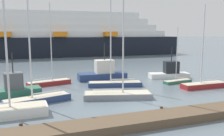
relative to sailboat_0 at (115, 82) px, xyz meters
The scene contains 13 objects.
ground_plane 8.36m from the sailboat_0, 92.13° to the right, with size 600.00×600.00×0.00m, color slate.
dock_pier 13.03m from the sailboat_0, 91.37° to the right, with size 27.22×2.53×0.80m.
sailboat_0 is the anchor object (origin of this frame).
sailboat_1 11.15m from the sailboat_0, 24.36° to the right, with size 6.04×1.59×10.19m.
sailboat_2 8.84m from the sailboat_0, ahead, with size 4.37×1.59×7.56m.
sailboat_3 5.66m from the sailboat_0, 107.62° to the right, with size 7.36×3.94×12.05m.
sailboat_4 14.78m from the sailboat_0, 148.55° to the right, with size 7.06×2.20×14.16m.
sailboat_5 10.74m from the sailboat_0, 155.33° to the right, with size 6.61×3.29×10.37m.
sailboat_7 8.63m from the sailboat_0, 155.56° to the left, with size 5.77×2.58×10.58m.
fishing_boat_0 4.86m from the sailboat_0, 90.38° to the left, with size 7.13×2.89×5.32m.
fishing_boat_1 10.28m from the sailboat_0, 14.90° to the left, with size 6.27×3.26×4.62m.
fishing_boat_2 12.28m from the sailboat_0, behind, with size 6.18×2.76×4.80m.
cruise_ship 48.06m from the sailboat_0, 108.59° to the left, with size 100.11×19.21×17.63m.
Camera 1 is at (-10.44, -20.21, 6.89)m, focal length 38.96 mm.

